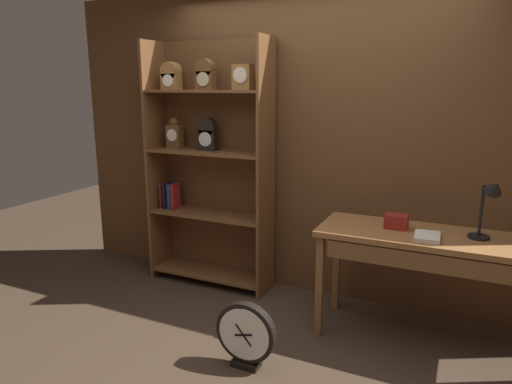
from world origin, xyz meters
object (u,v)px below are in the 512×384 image
bookshelf (208,160)px  workbench (427,248)px  toolbox_small (396,221)px  desk_lamp (489,203)px  round_clock_large (246,334)px  open_repair_manual (427,236)px

bookshelf → workbench: bearing=-9.5°
bookshelf → workbench: size_ratio=1.48×
toolbox_small → desk_lamp: bearing=-2.9°
bookshelf → round_clock_large: bearing=-50.4°
bookshelf → open_repair_manual: 1.97m
desk_lamp → round_clock_large: desk_lamp is taller
workbench → desk_lamp: bearing=5.7°
bookshelf → open_repair_manual: (1.91, -0.39, -0.32)m
desk_lamp → open_repair_manual: desk_lamp is taller
bookshelf → toolbox_small: bookshelf is taller
bookshelf → toolbox_small: (1.69, -0.25, -0.29)m
desk_lamp → bookshelf: bearing=172.8°
desk_lamp → toolbox_small: desk_lamp is taller
toolbox_small → open_repair_manual: toolbox_small is taller
toolbox_small → bookshelf: bearing=171.4°
workbench → open_repair_manual: (-0.00, -0.08, 0.11)m
open_repair_manual → toolbox_small: bearing=145.4°
round_clock_large → open_repair_manual: bearing=35.7°
toolbox_small → open_repair_manual: 0.26m
desk_lamp → toolbox_small: size_ratio=2.73×
desk_lamp → toolbox_small: bearing=177.1°
workbench → desk_lamp: 0.49m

